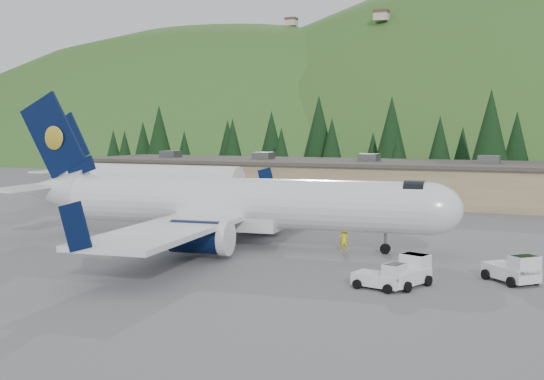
{
  "coord_description": "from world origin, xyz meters",
  "views": [
    {
      "loc": [
        23.34,
        -48.39,
        9.33
      ],
      "look_at": [
        0.0,
        6.0,
        4.0
      ],
      "focal_mm": 45.0,
      "sensor_mm": 36.0,
      "label": 1
    }
  ],
  "objects_px": {
    "airliner": "(229,204)",
    "baggage_tug_b": "(514,270)",
    "second_airliner": "(138,178)",
    "ramp_worker": "(344,239)",
    "baggage_tug_c": "(408,272)",
    "terminal_building": "(332,179)",
    "baggage_tug_a": "(384,277)"
  },
  "relations": [
    {
      "from": "airliner",
      "to": "baggage_tug_b",
      "type": "bearing_deg",
      "value": -19.17
    },
    {
      "from": "second_airliner",
      "to": "ramp_worker",
      "type": "relative_size",
      "value": 14.59
    },
    {
      "from": "baggage_tug_c",
      "to": "terminal_building",
      "type": "height_order",
      "value": "terminal_building"
    },
    {
      "from": "airliner",
      "to": "second_airliner",
      "type": "relative_size",
      "value": 1.38
    },
    {
      "from": "second_airliner",
      "to": "terminal_building",
      "type": "bearing_deg",
      "value": 38.78
    },
    {
      "from": "baggage_tug_a",
      "to": "ramp_worker",
      "type": "xyz_separation_m",
      "value": [
        -5.78,
        10.88,
        0.23
      ]
    },
    {
      "from": "baggage_tug_c",
      "to": "ramp_worker",
      "type": "bearing_deg",
      "value": 56.47
    },
    {
      "from": "terminal_building",
      "to": "baggage_tug_a",
      "type": "bearing_deg",
      "value": -68.47
    },
    {
      "from": "baggage_tug_a",
      "to": "baggage_tug_b",
      "type": "distance_m",
      "value": 8.32
    },
    {
      "from": "airliner",
      "to": "terminal_building",
      "type": "distance_m",
      "value": 38.32
    },
    {
      "from": "airliner",
      "to": "ramp_worker",
      "type": "xyz_separation_m",
      "value": [
        9.27,
        0.96,
        -2.4
      ]
    },
    {
      "from": "baggage_tug_a",
      "to": "baggage_tug_b",
      "type": "height_order",
      "value": "baggage_tug_b"
    },
    {
      "from": "terminal_building",
      "to": "ramp_worker",
      "type": "distance_m",
      "value": 39.45
    },
    {
      "from": "airliner",
      "to": "baggage_tug_b",
      "type": "distance_m",
      "value": 22.69
    },
    {
      "from": "airliner",
      "to": "ramp_worker",
      "type": "bearing_deg",
      "value": 0.21
    },
    {
      "from": "baggage_tug_c",
      "to": "baggage_tug_b",
      "type": "bearing_deg",
      "value": -40.72
    },
    {
      "from": "baggage_tug_a",
      "to": "terminal_building",
      "type": "bearing_deg",
      "value": 126.07
    },
    {
      "from": "second_airliner",
      "to": "terminal_building",
      "type": "distance_m",
      "value": 25.55
    },
    {
      "from": "ramp_worker",
      "to": "airliner",
      "type": "bearing_deg",
      "value": -14.8
    },
    {
      "from": "terminal_building",
      "to": "ramp_worker",
      "type": "bearing_deg",
      "value": -70.47
    },
    {
      "from": "airliner",
      "to": "baggage_tug_c",
      "type": "relative_size",
      "value": 10.04
    },
    {
      "from": "second_airliner",
      "to": "baggage_tug_b",
      "type": "relative_size",
      "value": 7.51
    },
    {
      "from": "baggage_tug_b",
      "to": "second_airliner",
      "type": "bearing_deg",
      "value": -165.43
    },
    {
      "from": "second_airliner",
      "to": "baggage_tug_b",
      "type": "bearing_deg",
      "value": -30.88
    },
    {
      "from": "airliner",
      "to": "ramp_worker",
      "type": "relative_size",
      "value": 20.07
    },
    {
      "from": "baggage_tug_c",
      "to": "terminal_building",
      "type": "bearing_deg",
      "value": 43.63
    },
    {
      "from": "baggage_tug_a",
      "to": "baggage_tug_b",
      "type": "bearing_deg",
      "value": 48.67
    },
    {
      "from": "terminal_building",
      "to": "airliner",
      "type": "bearing_deg",
      "value": -84.14
    },
    {
      "from": "baggage_tug_c",
      "to": "ramp_worker",
      "type": "xyz_separation_m",
      "value": [
        -6.88,
        9.41,
        0.13
      ]
    },
    {
      "from": "baggage_tug_a",
      "to": "terminal_building",
      "type": "distance_m",
      "value": 51.67
    },
    {
      "from": "baggage_tug_a",
      "to": "terminal_building",
      "type": "relative_size",
      "value": 0.05
    },
    {
      "from": "baggage_tug_a",
      "to": "baggage_tug_b",
      "type": "xyz_separation_m",
      "value": [
        6.89,
        4.67,
        0.11
      ]
    }
  ]
}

